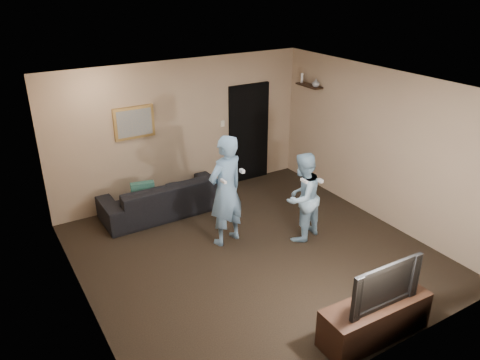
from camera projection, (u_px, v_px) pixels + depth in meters
ground at (254, 253)px, 7.24m from camera, size 5.00×5.00×0.00m
ceiling at (256, 87)px, 6.18m from camera, size 5.00×5.00×0.04m
wall_back at (182, 130)px, 8.66m from camera, size 5.00×0.04×2.60m
wall_front at (387, 261)px, 4.76m from camera, size 5.00×0.04×2.60m
wall_left at (77, 221)px, 5.53m from camera, size 0.04×5.00×2.60m
wall_right at (379, 146)px, 7.89m from camera, size 0.04×5.00×2.60m
sofa at (163, 197)px, 8.34m from camera, size 2.18×0.87×0.63m
throw_pillow at (143, 193)px, 8.10m from camera, size 0.42×0.20×0.40m
painting_frame at (134, 123)px, 8.10m from camera, size 0.72×0.05×0.57m
painting_canvas at (135, 123)px, 8.08m from camera, size 0.62×0.01×0.47m
doorway at (249, 133)px, 9.45m from camera, size 0.90×0.06×2.00m
light_switch at (223, 124)px, 9.04m from camera, size 0.08×0.02×0.12m
wall_shelf at (309, 86)px, 8.96m from camera, size 0.20×0.60×0.03m
shelf_vase at (316, 83)px, 8.78m from camera, size 0.17×0.17×0.15m
shelf_figurine at (302, 78)px, 9.10m from camera, size 0.06×0.06×0.18m
tv_console at (375, 319)px, 5.51m from camera, size 1.41×0.48×0.50m
television at (380, 282)px, 5.29m from camera, size 1.00×0.16×0.57m
wii_player_left at (226, 191)px, 7.22m from camera, size 0.74×0.58×1.80m
wii_player_right at (302, 197)px, 7.39m from camera, size 0.85×0.74×1.47m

